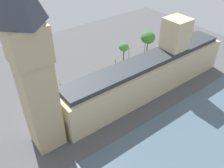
% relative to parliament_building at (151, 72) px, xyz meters
% --- Properties ---
extents(ground_plane, '(144.87, 144.87, 0.00)m').
position_rel_parliament_building_xyz_m(ground_plane, '(1.99, 1.72, -7.94)').
color(ground_plane, '#4C4C4F').
extents(river_thames, '(29.58, 130.38, 0.25)m').
position_rel_parliament_building_xyz_m(river_thames, '(-28.20, 1.72, -7.82)').
color(river_thames, '#475B6B').
rests_on(river_thames, ground).
extents(parliament_building, '(12.80, 74.87, 26.91)m').
position_rel_parliament_building_xyz_m(parliament_building, '(0.00, 0.00, 0.00)').
color(parliament_building, '#CCBA8E').
rests_on(parliament_building, ground).
extents(clock_tower, '(9.49, 9.49, 54.07)m').
position_rel_parliament_building_xyz_m(clock_tower, '(-0.58, 44.57, 20.02)').
color(clock_tower, tan).
rests_on(clock_tower, ground).
extents(car_yellow_cab_by_river_gate, '(1.94, 4.77, 1.74)m').
position_rel_parliament_building_xyz_m(car_yellow_cab_by_river_gate, '(15.79, -20.24, -7.05)').
color(car_yellow_cab_by_river_gate, gold).
rests_on(car_yellow_cab_by_river_gate, ground).
extents(car_black_opposite_hall, '(1.95, 4.23, 1.74)m').
position_rel_parliament_building_xyz_m(car_black_opposite_hall, '(12.83, -14.27, -7.06)').
color(car_black_opposite_hall, black).
rests_on(car_black_opposite_hall, ground).
extents(double_decker_bus_trailing, '(3.07, 10.61, 4.75)m').
position_rel_parliament_building_xyz_m(double_decker_bus_trailing, '(15.94, 6.42, -5.31)').
color(double_decker_bus_trailing, red).
rests_on(double_decker_bus_trailing, ground).
extents(car_blue_kerbside, '(1.89, 4.33, 1.74)m').
position_rel_parliament_building_xyz_m(car_blue_kerbside, '(12.24, 32.28, -7.06)').
color(car_blue_kerbside, navy).
rests_on(car_blue_kerbside, ground).
extents(pedestrian_corner, '(0.65, 0.56, 1.64)m').
position_rel_parliament_building_xyz_m(pedestrian_corner, '(9.48, 30.36, -7.21)').
color(pedestrian_corner, gray).
rests_on(pedestrian_corner, ground).
extents(plane_tree_near_tower, '(7.18, 7.18, 10.79)m').
position_rel_parliament_building_xyz_m(plane_tree_near_tower, '(23.64, -21.72, -0.23)').
color(plane_tree_near_tower, brown).
rests_on(plane_tree_near_tower, ground).
extents(plane_tree_midblock, '(4.78, 4.78, 9.18)m').
position_rel_parliament_building_xyz_m(plane_tree_midblock, '(23.93, -6.27, -0.87)').
color(plane_tree_midblock, brown).
rests_on(plane_tree_midblock, ground).
extents(street_lamp_under_trees, '(0.56, 0.56, 6.19)m').
position_rel_parliament_building_xyz_m(street_lamp_under_trees, '(23.73, -20.22, -3.61)').
color(street_lamp_under_trees, black).
rests_on(street_lamp_under_trees, ground).
extents(street_lamp_leading, '(0.56, 0.56, 6.62)m').
position_rel_parliament_building_xyz_m(street_lamp_leading, '(23.45, -9.22, -3.35)').
color(street_lamp_leading, black).
rests_on(street_lamp_leading, ground).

